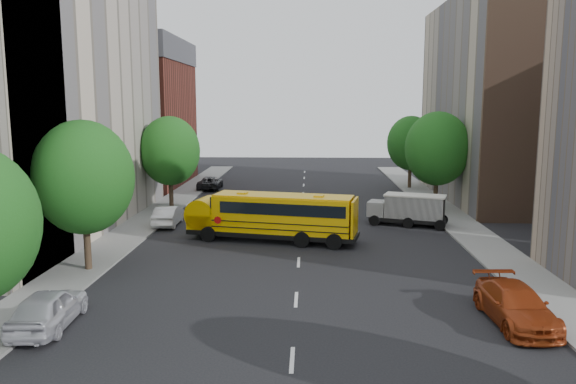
# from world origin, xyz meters

# --- Properties ---
(ground) EXTENTS (120.00, 120.00, 0.00)m
(ground) POSITION_xyz_m (0.00, 0.00, 0.00)
(ground) COLOR black
(ground) RESTS_ON ground
(sidewalk_left) EXTENTS (3.00, 80.00, 0.12)m
(sidewalk_left) POSITION_xyz_m (-11.50, 5.00, 0.06)
(sidewalk_left) COLOR slate
(sidewalk_left) RESTS_ON ground
(sidewalk_right) EXTENTS (3.00, 80.00, 0.12)m
(sidewalk_right) POSITION_xyz_m (11.50, 5.00, 0.06)
(sidewalk_right) COLOR slate
(sidewalk_right) RESTS_ON ground
(lane_markings) EXTENTS (0.15, 64.00, 0.01)m
(lane_markings) POSITION_xyz_m (0.00, 10.00, 0.01)
(lane_markings) COLOR silver
(lane_markings) RESTS_ON ground
(building_left_cream) EXTENTS (10.00, 26.00, 20.00)m
(building_left_cream) POSITION_xyz_m (-18.00, 6.00, 10.00)
(building_left_cream) COLOR beige
(building_left_cream) RESTS_ON ground
(building_left_redbrick) EXTENTS (10.00, 15.00, 13.00)m
(building_left_redbrick) POSITION_xyz_m (-18.00, 28.00, 6.50)
(building_left_redbrick) COLOR maroon
(building_left_redbrick) RESTS_ON ground
(building_right_far) EXTENTS (10.00, 22.00, 18.00)m
(building_right_far) POSITION_xyz_m (18.00, 20.00, 9.00)
(building_right_far) COLOR tan
(building_right_far) RESTS_ON ground
(building_right_sidewall) EXTENTS (10.10, 0.30, 18.00)m
(building_right_sidewall) POSITION_xyz_m (18.00, 9.00, 9.00)
(building_right_sidewall) COLOR brown
(building_right_sidewall) RESTS_ON ground
(street_tree_1) EXTENTS (5.12, 5.12, 7.90)m
(street_tree_1) POSITION_xyz_m (-11.00, -4.00, 4.95)
(street_tree_1) COLOR #38281C
(street_tree_1) RESTS_ON ground
(street_tree_2) EXTENTS (4.99, 4.99, 7.71)m
(street_tree_2) POSITION_xyz_m (-11.00, 14.00, 4.83)
(street_tree_2) COLOR #38281C
(street_tree_2) RESTS_ON ground
(street_tree_4) EXTENTS (5.25, 5.25, 8.10)m
(street_tree_4) POSITION_xyz_m (11.00, 14.00, 5.08)
(street_tree_4) COLOR #38281C
(street_tree_4) RESTS_ON ground
(street_tree_5) EXTENTS (4.86, 4.86, 7.51)m
(street_tree_5) POSITION_xyz_m (11.00, 26.00, 4.70)
(street_tree_5) COLOR #38281C
(street_tree_5) RESTS_ON ground
(school_bus) EXTENTS (11.17, 4.70, 3.08)m
(school_bus) POSITION_xyz_m (-1.86, 2.95, 1.72)
(school_bus) COLOR black
(school_bus) RESTS_ON ground
(safari_truck) EXTENTS (5.59, 3.40, 2.26)m
(safari_truck) POSITION_xyz_m (7.73, 7.94, 1.20)
(safari_truck) COLOR black
(safari_truck) RESTS_ON ground
(parked_car_0) EXTENTS (2.08, 4.69, 1.57)m
(parked_car_0) POSITION_xyz_m (-9.60, -11.52, 0.79)
(parked_car_0) COLOR silver
(parked_car_0) RESTS_ON ground
(parked_car_1) EXTENTS (1.66, 4.39, 1.43)m
(parked_car_1) POSITION_xyz_m (-9.60, 7.31, 0.72)
(parked_car_1) COLOR silver
(parked_car_1) RESTS_ON ground
(parked_car_2) EXTENTS (2.26, 4.78, 1.32)m
(parked_car_2) POSITION_xyz_m (-9.60, 24.78, 0.66)
(parked_car_2) COLOR black
(parked_car_2) RESTS_ON ground
(parked_car_3) EXTENTS (2.36, 5.29, 1.51)m
(parked_car_3) POSITION_xyz_m (8.80, -10.39, 0.75)
(parked_car_3) COLOR #943412
(parked_car_3) RESTS_ON ground
(parked_car_4) EXTENTS (1.96, 4.45, 1.49)m
(parked_car_4) POSITION_xyz_m (8.80, 10.28, 0.74)
(parked_car_4) COLOR #323257
(parked_car_4) RESTS_ON ground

